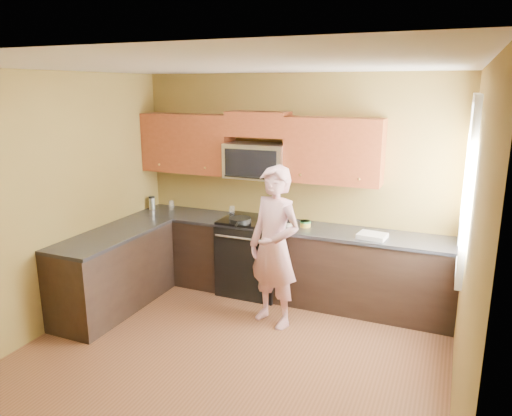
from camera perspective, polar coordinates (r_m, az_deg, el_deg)
The scene contains 26 objects.
floor at distance 4.76m, azimuth -4.08°, elevation -18.05°, with size 4.00×4.00×0.00m, color brown.
ceiling at distance 4.03m, azimuth -4.78°, elevation 16.44°, with size 4.00×4.00×0.00m, color white.
wall_back at distance 6.00m, azimuth 4.38°, elevation 2.72°, with size 4.00×4.00×0.00m, color brown.
wall_front at distance 2.71m, azimuth -24.66°, elevation -13.19°, with size 4.00×4.00×0.00m, color brown.
wall_left at distance 5.40m, azimuth -23.65°, elevation 0.25°, with size 4.00×4.00×0.00m, color brown.
wall_right at distance 3.77m, azimuth 23.89°, elevation -5.46°, with size 4.00×4.00×0.00m, color brown.
cabinet_back_run at distance 5.97m, azimuth 3.28°, elevation -6.40°, with size 4.00×0.60×0.88m, color black.
cabinet_left_run at distance 5.88m, azimuth -16.49°, elevation -7.35°, with size 0.60×1.60×0.88m, color black.
countertop_back at distance 5.82m, azimuth 3.31°, elevation -2.18°, with size 4.00×0.62×0.04m, color black.
countertop_left at distance 5.72m, azimuth -16.74°, elevation -3.07°, with size 0.62×1.60×0.04m, color black.
stove at distance 6.08m, azimuth -0.36°, elevation -5.66°, with size 0.76×0.65×0.95m, color black, non-canonical shape.
microwave at distance 5.93m, azimuth 0.10°, elevation 3.62°, with size 0.76×0.40×0.42m, color silver, non-canonical shape.
upper_cab_left at distance 6.40m, azimuth -7.99°, elevation 4.27°, with size 1.22×0.33×0.75m, color brown, non-canonical shape.
upper_cab_right at distance 5.67m, azimuth 9.04°, elevation 2.95°, with size 1.12×0.33×0.75m, color brown, non-canonical shape.
upper_cab_over_mw at distance 5.88m, azimuth 0.24°, elevation 9.92°, with size 0.76×0.33×0.30m, color brown.
window at distance 4.86m, azimuth 23.93°, elevation 2.42°, with size 0.06×1.06×1.66m, color white, non-canonical shape.
woman at distance 5.15m, azimuth 2.20°, elevation -4.65°, with size 0.64×0.42×1.75m, color #DE6F85.
frying_pan at distance 5.80m, azimuth -1.91°, elevation -1.72°, with size 0.27×0.47×0.06m, color black, non-canonical shape.
butter_tub at distance 5.75m, azimuth 5.87°, elevation -2.22°, with size 0.13×0.13×0.09m, color yellow, non-canonical shape.
toast_slice at distance 5.71m, azimuth 2.94°, elevation -2.20°, with size 0.11×0.11×0.01m, color #B27F47.
napkin_a at distance 5.66m, azimuth 3.53°, elevation -2.15°, with size 0.11×0.12×0.06m, color silver.
napkin_b at distance 5.63m, azimuth 3.97°, elevation -2.20°, with size 0.12×0.13×0.07m, color silver.
dish_towel at distance 5.45m, azimuth 13.61°, elevation -3.23°, with size 0.30×0.24×0.05m, color silver.
travel_mug at distance 6.68m, azimuth -12.19°, elevation -0.16°, with size 0.08×0.08×0.18m, color silver, non-canonical shape.
glass_a at distance 6.61m, azimuth -10.00°, elevation 0.33°, with size 0.07×0.07×0.12m, color silver.
glass_c at distance 6.22m, azimuth -2.87°, elevation -0.33°, with size 0.07×0.07×0.12m, color silver.
Camera 1 is at (1.86, -3.57, 2.54)m, focal length 33.75 mm.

